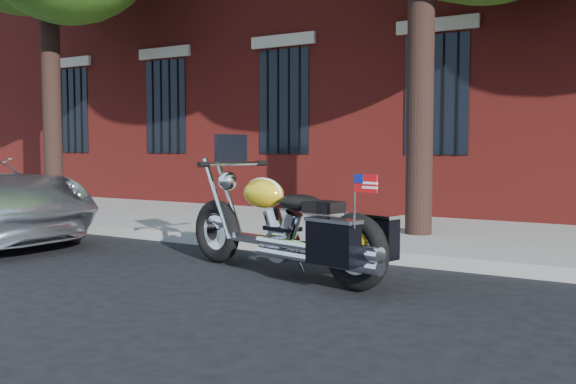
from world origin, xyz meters
The scene contains 4 objects.
ground centered at (0.00, 0.00, 0.00)m, with size 120.00×120.00×0.00m, color black.
curb centered at (0.00, 1.38, 0.07)m, with size 40.00×0.16×0.15m, color gray.
sidewalk centered at (0.00, 3.26, 0.07)m, with size 40.00×3.60×0.15m, color gray.
motorcycle centered at (0.15, 0.08, 0.50)m, with size 2.76×1.28×1.47m.
Camera 1 is at (3.52, -5.43, 1.33)m, focal length 40.00 mm.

